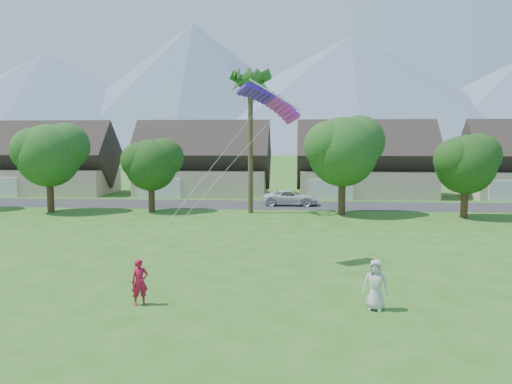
# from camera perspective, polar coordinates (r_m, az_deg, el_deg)

# --- Properties ---
(ground) EXTENTS (500.00, 500.00, 0.00)m
(ground) POSITION_cam_1_polar(r_m,az_deg,el_deg) (16.81, -2.90, -16.62)
(ground) COLOR #2D6019
(ground) RESTS_ON ground
(street) EXTENTS (90.00, 7.00, 0.01)m
(street) POSITION_cam_1_polar(r_m,az_deg,el_deg) (49.85, 2.25, -1.50)
(street) COLOR #2D2D30
(street) RESTS_ON ground
(kite_flyer) EXTENTS (0.79, 0.71, 1.82)m
(kite_flyer) POSITION_cam_1_polar(r_m,az_deg,el_deg) (20.37, -13.15, -10.00)
(kite_flyer) COLOR #B51434
(kite_flyer) RESTS_ON ground
(watcher) EXTENTS (1.07, 0.83, 1.95)m
(watcher) POSITION_cam_1_polar(r_m,az_deg,el_deg) (19.80, 13.50, -10.28)
(watcher) COLOR beige
(watcher) RESTS_ON ground
(parked_car) EXTENTS (5.41, 2.50, 1.50)m
(parked_car) POSITION_cam_1_polar(r_m,az_deg,el_deg) (49.72, 3.98, -0.66)
(parked_car) COLOR silver
(parked_car) RESTS_ON ground
(mountain_ridge) EXTENTS (540.00, 240.00, 70.00)m
(mountain_ridge) POSITION_cam_1_polar(r_m,az_deg,el_deg) (276.44, 6.49, 10.58)
(mountain_ridge) COLOR slate
(mountain_ridge) RESTS_ON ground
(houses_row) EXTENTS (72.75, 8.19, 8.86)m
(houses_row) POSITION_cam_1_polar(r_m,az_deg,el_deg) (58.48, 3.12, 2.97)
(houses_row) COLOR beige
(houses_row) RESTS_ON ground
(tree_row) EXTENTS (62.27, 6.67, 8.45)m
(tree_row) POSITION_cam_1_polar(r_m,az_deg,el_deg) (43.45, 0.42, 3.87)
(tree_row) COLOR #47301C
(tree_row) RESTS_ON ground
(fan_palm) EXTENTS (3.00, 3.00, 13.80)m
(fan_palm) POSITION_cam_1_polar(r_m,az_deg,el_deg) (44.40, -0.64, 12.85)
(fan_palm) COLOR #4C3D26
(fan_palm) RESTS_ON ground
(parafoil_kite) EXTENTS (3.59, 1.62, 0.50)m
(parafoil_kite) POSITION_cam_1_polar(r_m,az_deg,el_deg) (26.23, 1.64, 10.52)
(parafoil_kite) COLOR #4818B5
(parafoil_kite) RESTS_ON ground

